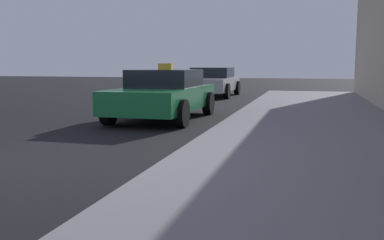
% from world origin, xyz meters
% --- Properties ---
extents(ground_plane, '(80.00, 80.00, 0.00)m').
position_xyz_m(ground_plane, '(0.00, 0.00, 0.00)').
color(ground_plane, black).
extents(sidewalk, '(4.00, 32.00, 0.15)m').
position_xyz_m(sidewalk, '(4.00, 0.00, 0.07)').
color(sidewalk, slate).
rests_on(sidewalk, ground_plane).
extents(car_green, '(2.00, 4.14, 1.43)m').
position_xyz_m(car_green, '(0.23, 5.38, 0.65)').
color(car_green, '#196638').
rests_on(car_green, ground_plane).
extents(car_silver, '(2.07, 4.18, 1.27)m').
position_xyz_m(car_silver, '(-0.33, 13.64, 0.65)').
color(car_silver, '#B7B7BF').
rests_on(car_silver, ground_plane).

